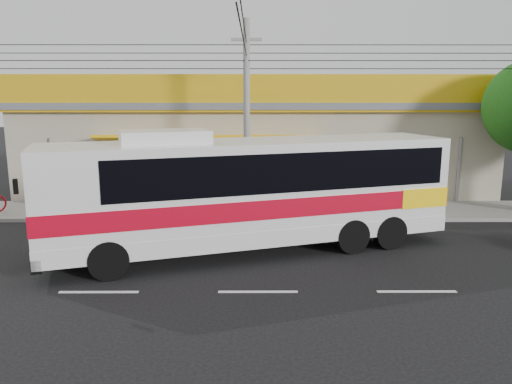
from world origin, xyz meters
TOP-DOWN VIEW (x-y plane):
  - ground at (0.00, 0.00)m, footprint 120.00×120.00m
  - sidewalk at (0.00, 6.00)m, footprint 30.00×3.20m
  - lane_markings at (0.00, -2.50)m, footprint 50.00×0.12m
  - storefront_building at (-0.01, 11.54)m, footprint 22.60×9.20m
  - coach_bus at (0.01, 0.91)m, footprint 12.74×6.39m
  - motorbike_dark at (-7.11, 4.70)m, footprint 2.01×0.71m
  - utility_pole at (-0.37, 4.81)m, footprint 34.00×14.00m

SIDE VIEW (x-z plane):
  - ground at x=0.00m, z-range 0.00..0.00m
  - lane_markings at x=0.00m, z-range -0.01..0.01m
  - sidewalk at x=0.00m, z-range 0.00..0.15m
  - motorbike_dark at x=-7.11m, z-range 0.15..1.33m
  - coach_bus at x=0.01m, z-range 0.14..4.00m
  - storefront_building at x=-0.01m, z-range -0.55..5.15m
  - utility_pole at x=-0.37m, z-range 2.47..10.08m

